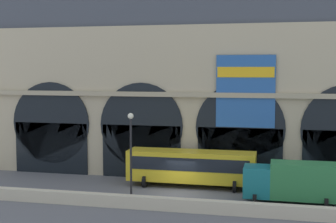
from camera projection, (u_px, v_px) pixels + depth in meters
ground_plane at (178, 194)px, 39.22m from camera, size 200.00×200.00×0.00m
quay_parapet_wall at (165, 204)px, 34.59m from camera, size 90.00×0.70×0.92m
station_building at (194, 84)px, 45.58m from camera, size 47.32×5.09×18.09m
bus_center at (191, 166)px, 41.45m from camera, size 11.00×3.25×3.10m
box_truck_mideast at (295, 181)px, 36.23m from camera, size 7.50×2.91×3.12m
street_lamp_quayside at (131, 146)px, 35.64m from camera, size 0.44×0.44×6.90m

